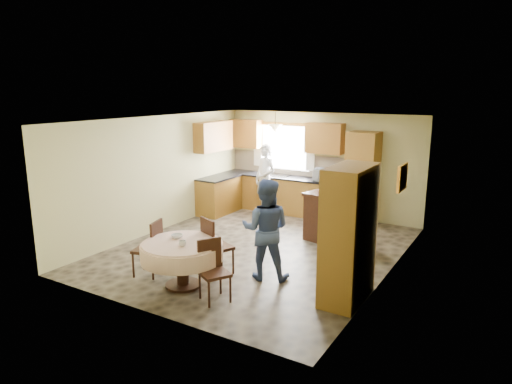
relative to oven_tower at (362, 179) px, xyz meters
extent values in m
cube|color=#695C49|center=(-1.15, -2.69, -1.06)|extent=(5.00, 6.00, 0.01)
cube|color=white|center=(-1.15, -2.69, 1.44)|extent=(5.00, 6.00, 0.01)
cube|color=tan|center=(-1.15, 0.31, 0.19)|extent=(5.00, 0.02, 2.50)
cube|color=tan|center=(-1.15, -5.69, 0.19)|extent=(5.00, 0.02, 2.50)
cube|color=tan|center=(-3.65, -2.69, 0.19)|extent=(0.02, 6.00, 2.50)
cube|color=tan|center=(1.35, -2.69, 0.19)|extent=(0.02, 6.00, 2.50)
cube|color=white|center=(-2.15, 0.29, 0.54)|extent=(1.40, 0.03, 1.10)
cube|color=white|center=(-2.90, 0.24, 0.59)|extent=(0.22, 0.02, 1.15)
cube|color=white|center=(-1.40, 0.24, 0.59)|extent=(0.22, 0.02, 1.15)
cube|color=#A9762D|center=(-2.00, 0.01, -0.62)|extent=(3.30, 0.60, 0.88)
cube|color=black|center=(-2.00, 0.01, -0.16)|extent=(3.30, 0.64, 0.04)
cube|color=#A9762D|center=(-3.35, -0.89, -0.62)|extent=(0.60, 1.20, 0.88)
cube|color=black|center=(-3.35, -0.89, -0.16)|extent=(0.64, 1.20, 0.04)
cube|color=beige|center=(-2.00, 0.30, 0.12)|extent=(3.30, 0.02, 0.55)
cube|color=#AA692A|center=(-3.20, 0.15, 0.85)|extent=(0.85, 0.33, 0.72)
cube|color=#AA692A|center=(-1.00, 0.15, 0.85)|extent=(0.90, 0.33, 0.72)
cube|color=#AA692A|center=(-3.48, -0.89, 0.85)|extent=(0.33, 1.20, 0.72)
cube|color=#A9762D|center=(0.00, 0.00, 0.00)|extent=(0.66, 0.62, 2.12)
cube|color=black|center=(0.00, -0.31, 0.19)|extent=(0.56, 0.01, 0.45)
cube|color=black|center=(0.00, -0.31, -0.31)|extent=(0.56, 0.01, 0.45)
cone|color=beige|center=(-2.15, -0.19, 1.06)|extent=(0.36, 0.36, 0.18)
cube|color=#3E1D11|center=(0.01, -1.61, -0.59)|extent=(1.38, 0.78, 0.93)
cube|color=black|center=(0.72, -2.12, -0.77)|extent=(0.44, 0.32, 0.58)
cube|color=#A9762D|center=(1.07, -3.87, -0.06)|extent=(0.53, 1.05, 2.01)
cylinder|color=#3E1D11|center=(-1.30, -4.76, -0.73)|extent=(0.19, 0.19, 0.67)
cylinder|color=#3E1D11|center=(-1.30, -4.76, -1.04)|extent=(0.56, 0.56, 0.04)
cylinder|color=#F2DFC6|center=(-1.30, -4.76, -0.35)|extent=(1.22, 1.22, 0.05)
cylinder|color=#F2DFC6|center=(-1.30, -4.76, -0.49)|extent=(1.28, 1.28, 0.26)
cube|color=#3E1D11|center=(-2.10, -4.71, -0.62)|extent=(0.51, 0.51, 0.05)
cube|color=#3E1D11|center=(-1.92, -4.65, -0.36)|extent=(0.15, 0.39, 0.49)
cylinder|color=#3E1D11|center=(-2.28, -4.88, -0.85)|extent=(0.04, 0.04, 0.42)
cylinder|color=#3E1D11|center=(-1.92, -4.88, -0.85)|extent=(0.04, 0.04, 0.42)
cylinder|color=#3E1D11|center=(-2.28, -4.53, -0.85)|extent=(0.04, 0.04, 0.42)
cylinder|color=#3E1D11|center=(-1.92, -4.53, -0.85)|extent=(0.04, 0.04, 0.42)
cube|color=#3E1D11|center=(-1.13, -4.04, -0.60)|extent=(0.56, 0.56, 0.05)
cube|color=#3E1D11|center=(-1.21, -4.22, -0.33)|extent=(0.39, 0.20, 0.51)
cylinder|color=#3E1D11|center=(-1.31, -4.23, -0.84)|extent=(0.04, 0.04, 0.44)
cylinder|color=#3E1D11|center=(-0.95, -4.23, -0.84)|extent=(0.04, 0.04, 0.44)
cylinder|color=#3E1D11|center=(-1.31, -3.86, -0.84)|extent=(0.04, 0.04, 0.44)
cylinder|color=#3E1D11|center=(-0.95, -3.86, -0.84)|extent=(0.04, 0.04, 0.44)
cube|color=#3E1D11|center=(-0.57, -4.91, -0.64)|extent=(0.54, 0.54, 0.05)
cube|color=#3E1D11|center=(-0.72, -4.82, -0.38)|extent=(0.22, 0.34, 0.47)
cylinder|color=#3E1D11|center=(-0.74, -5.08, -0.86)|extent=(0.03, 0.03, 0.40)
cylinder|color=#3E1D11|center=(-0.40, -5.08, -0.86)|extent=(0.03, 0.03, 0.40)
cylinder|color=#3E1D11|center=(-0.74, -4.74, -0.86)|extent=(0.03, 0.03, 0.40)
cylinder|color=#3E1D11|center=(-0.40, -4.74, -0.86)|extent=(0.03, 0.03, 0.40)
cube|color=gold|center=(1.32, -1.90, 0.48)|extent=(0.05, 0.57, 0.47)
cube|color=#AEBECB|center=(1.29, -1.90, 0.48)|extent=(0.01, 0.47, 0.37)
imported|color=silver|center=(-0.88, -0.04, 0.01)|extent=(0.58, 0.43, 0.29)
imported|color=silver|center=(-2.31, -0.39, -0.19)|extent=(0.74, 0.61, 1.75)
imported|color=#3B4F81|center=(-0.35, -3.79, -0.23)|extent=(0.97, 0.87, 1.66)
imported|color=#B2B2B2|center=(-0.38, -1.61, -0.10)|extent=(0.26, 0.26, 0.06)
imported|color=silver|center=(0.27, -1.61, 0.02)|extent=(0.13, 0.13, 0.31)
imported|color=#B2B2B2|center=(-1.17, -4.90, -0.29)|extent=(0.15, 0.15, 0.09)
imported|color=#B2B2B2|center=(-1.50, -4.64, -0.30)|extent=(0.23, 0.23, 0.06)
camera|label=1|loc=(3.15, -9.93, 2.00)|focal=32.00mm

